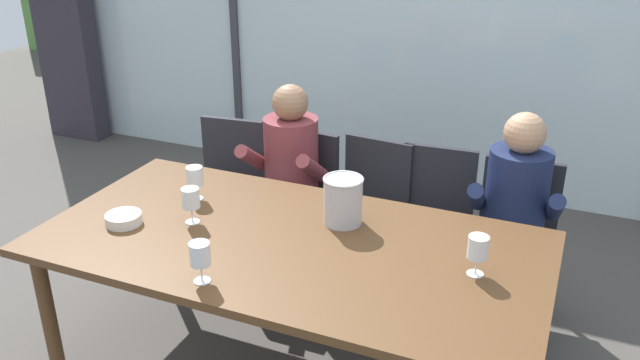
{
  "coord_description": "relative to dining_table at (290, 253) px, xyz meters",
  "views": [
    {
      "loc": [
        1.12,
        -2.28,
        2.19
      ],
      "look_at": [
        0.0,
        0.35,
        0.91
      ],
      "focal_mm": 36.46,
      "sensor_mm": 36.0,
      "label": 1
    }
  ],
  "objects": [
    {
      "name": "ground",
      "position": [
        0.0,
        1.0,
        -0.7
      ],
      "size": [
        14.0,
        14.0,
        0.0
      ],
      "primitive_type": "plane",
      "color": "#4C4742"
    },
    {
      "name": "tasting_bowl",
      "position": [
        -0.78,
        -0.16,
        0.09
      ],
      "size": [
        0.17,
        0.17,
        0.05
      ],
      "primitive_type": "cylinder",
      "color": "silver",
      "rests_on": "dining_table"
    },
    {
      "name": "person_navy_polo",
      "position": [
        0.87,
        0.84,
        -0.02
      ],
      "size": [
        0.48,
        0.63,
        1.19
      ],
      "rotation": [
        0.0,
        0.0,
        0.07
      ],
      "color": "#192347",
      "rests_on": "ground"
    },
    {
      "name": "wine_glass_by_left_taster",
      "position": [
        -0.49,
        -0.03,
        0.18
      ],
      "size": [
        0.08,
        0.08,
        0.17
      ],
      "color": "silver",
      "rests_on": "dining_table"
    },
    {
      "name": "chair_center",
      "position": [
        0.04,
        1.0,
        -0.19
      ],
      "size": [
        0.48,
        0.48,
        0.87
      ],
      "rotation": [
        0.0,
        0.0,
        -0.1
      ],
      "color": "#232328",
      "rests_on": "ground"
    },
    {
      "name": "window_glass_panel",
      "position": [
        0.0,
        2.5,
        0.6
      ],
      "size": [
        7.47,
        0.03,
        2.6
      ],
      "primitive_type": "cube",
      "color": "silver",
      "rests_on": "ground"
    },
    {
      "name": "wine_glass_by_right_taster",
      "position": [
        0.82,
        0.04,
        0.18
      ],
      "size": [
        0.08,
        0.08,
        0.17
      ],
      "color": "silver",
      "rests_on": "dining_table"
    },
    {
      "name": "wine_glass_near_bucket",
      "position": [
        -0.62,
        0.2,
        0.19
      ],
      "size": [
        0.08,
        0.08,
        0.17
      ],
      "color": "silver",
      "rests_on": "dining_table"
    },
    {
      "name": "wine_glass_center_pour",
      "position": [
        -0.17,
        -0.44,
        0.18
      ],
      "size": [
        0.08,
        0.08,
        0.17
      ],
      "color": "silver",
      "rests_on": "dining_table"
    },
    {
      "name": "dining_table",
      "position": [
        0.0,
        0.0,
        0.0
      ],
      "size": [
        2.27,
        1.14,
        0.76
      ],
      "color": "brown",
      "rests_on": "ground"
    },
    {
      "name": "chair_near_window_right",
      "position": [
        0.88,
        1.0,
        -0.19
      ],
      "size": [
        0.46,
        0.46,
        0.87
      ],
      "rotation": [
        0.0,
        0.0,
        0.04
      ],
      "color": "#232328",
      "rests_on": "ground"
    },
    {
      "name": "chair_left_of_center",
      "position": [
        -0.4,
        0.97,
        -0.19
      ],
      "size": [
        0.48,
        0.48,
        0.87
      ],
      "rotation": [
        0.0,
        0.0,
        -0.1
      ],
      "color": "#232328",
      "rests_on": "ground"
    },
    {
      "name": "person_maroon_top",
      "position": [
        -0.43,
        0.84,
        -0.02
      ],
      "size": [
        0.46,
        0.61,
        1.19
      ],
      "rotation": [
        0.0,
        0.0,
        0.01
      ],
      "color": "brown",
      "rests_on": "ground"
    },
    {
      "name": "window_mullion_left",
      "position": [
        -1.68,
        2.48,
        0.6
      ],
      "size": [
        0.06,
        0.06,
        2.6
      ],
      "primitive_type": "cube",
      "color": "#38383D",
      "rests_on": "ground"
    },
    {
      "name": "ice_bucket_primary",
      "position": [
        0.16,
        0.25,
        0.18
      ],
      "size": [
        0.19,
        0.19,
        0.23
      ],
      "color": "#B7B7BC",
      "rests_on": "dining_table"
    },
    {
      "name": "chair_right_of_center",
      "position": [
        0.42,
        1.01,
        -0.19
      ],
      "size": [
        0.46,
        0.46,
        0.87
      ],
      "rotation": [
        0.0,
        0.0,
        0.06
      ],
      "color": "#232328",
      "rests_on": "ground"
    },
    {
      "name": "chair_near_curtain",
      "position": [
        -0.91,
        0.98,
        -0.19
      ],
      "size": [
        0.48,
        0.48,
        0.87
      ],
      "rotation": [
        0.0,
        0.0,
        0.11
      ],
      "color": "#232328",
      "rests_on": "ground"
    },
    {
      "name": "hillside_vineyard",
      "position": [
        0.0,
        6.15,
        0.24
      ],
      "size": [
        13.47,
        2.4,
        1.88
      ],
      "primitive_type": "cube",
      "color": "#568942",
      "rests_on": "ground"
    }
  ]
}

